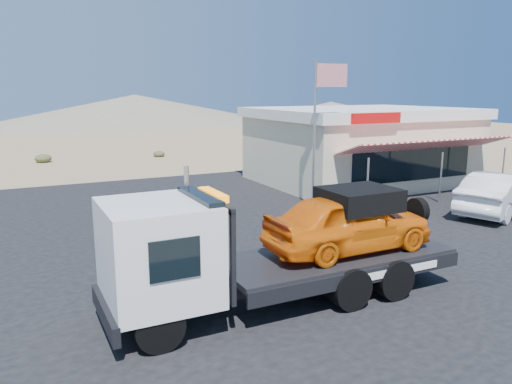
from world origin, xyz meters
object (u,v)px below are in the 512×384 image
tow_truck (279,241)px  jerky_store (360,145)px  flagpole (320,118)px  white_sedan (499,193)px

tow_truck → jerky_store: bearing=45.8°
jerky_store → flagpole: (-5.57, -4.47, 1.77)m
jerky_store → flagpole: size_ratio=1.73×
tow_truck → flagpole: (5.84, 7.25, 2.27)m
white_sedan → jerky_store: jerky_store is taller
jerky_store → white_sedan: bearing=-86.5°
white_sedan → jerky_store: (-0.50, 8.24, 1.14)m
tow_truck → white_sedan: tow_truck is taller
flagpole → tow_truck: bearing=-128.8°
white_sedan → flagpole: (-6.07, 3.77, 2.91)m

